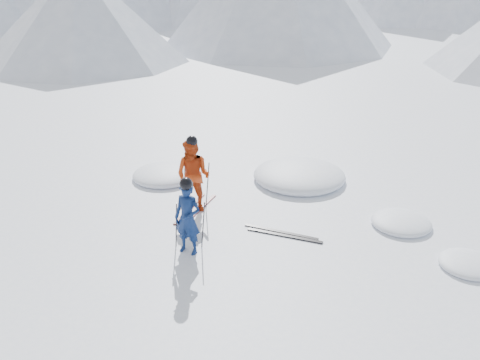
# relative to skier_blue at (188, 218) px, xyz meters

# --- Properties ---
(ground) EXTENTS (160.00, 160.00, 0.00)m
(ground) POSITION_rel_skier_blue_xyz_m (2.31, 0.88, -0.78)
(ground) COLOR white
(ground) RESTS_ON ground
(skier_blue) EXTENTS (0.64, 0.49, 1.57)m
(skier_blue) POSITION_rel_skier_blue_xyz_m (0.00, 0.00, 0.00)
(skier_blue) COLOR #0D2050
(skier_blue) RESTS_ON ground
(skier_red) EXTENTS (0.96, 0.80, 1.77)m
(skier_red) POSITION_rel_skier_blue_xyz_m (-0.41, 1.87, 0.10)
(skier_red) COLOR #B5350E
(skier_red) RESTS_ON ground
(pole_blue_left) EXTENTS (0.11, 0.08, 1.04)m
(pole_blue_left) POSITION_rel_skier_blue_xyz_m (-0.30, 0.15, -0.26)
(pole_blue_left) COLOR black
(pole_blue_left) RESTS_ON ground
(pole_blue_right) EXTENTS (0.11, 0.07, 1.04)m
(pole_blue_right) POSITION_rel_skier_blue_xyz_m (0.25, 0.25, -0.26)
(pole_blue_right) COLOR black
(pole_blue_right) RESTS_ON ground
(pole_red_left) EXTENTS (0.12, 0.09, 1.18)m
(pole_red_left) POSITION_rel_skier_blue_xyz_m (-0.71, 2.12, -0.19)
(pole_red_left) COLOR black
(pole_red_left) RESTS_ON ground
(pole_red_right) EXTENTS (0.12, 0.08, 1.18)m
(pole_red_right) POSITION_rel_skier_blue_xyz_m (-0.11, 2.02, -0.19)
(pole_red_right) COLOR black
(pole_red_right) RESTS_ON ground
(ski_worn_left) EXTENTS (0.31, 1.70, 0.03)m
(ski_worn_left) POSITION_rel_skier_blue_xyz_m (-0.53, 1.87, -0.77)
(ski_worn_left) COLOR black
(ski_worn_left) RESTS_ON ground
(ski_worn_right) EXTENTS (0.42, 1.68, 0.03)m
(ski_worn_right) POSITION_rel_skier_blue_xyz_m (-0.29, 1.87, -0.77)
(ski_worn_right) COLOR black
(ski_worn_right) RESTS_ON ground
(ski_loose_a) EXTENTS (1.68, 0.44, 0.03)m
(ski_loose_a) POSITION_rel_skier_blue_xyz_m (1.77, 1.16, -0.77)
(ski_loose_a) COLOR black
(ski_loose_a) RESTS_ON ground
(ski_loose_b) EXTENTS (1.69, 0.38, 0.03)m
(ski_loose_b) POSITION_rel_skier_blue_xyz_m (1.87, 1.01, -0.77)
(ski_loose_b) COLOR black
(ski_loose_b) RESTS_ON ground
(snow_lumps) EXTENTS (8.78, 5.47, 0.55)m
(snow_lumps) POSITION_rel_skier_blue_xyz_m (1.59, 3.62, -0.78)
(snow_lumps) COLOR white
(snow_lumps) RESTS_ON ground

